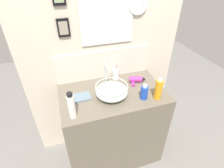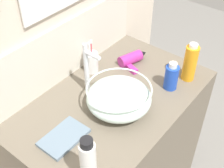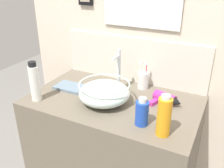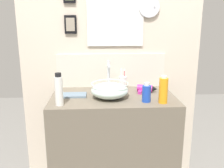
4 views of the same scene
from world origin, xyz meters
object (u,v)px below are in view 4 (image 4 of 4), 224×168
(hair_drier, at_px, (146,89))
(hand_towel, at_px, (74,95))
(toothbrush_cup, at_px, (123,82))
(soap_dispenser, at_px, (59,90))
(lotion_bottle, at_px, (146,93))
(glass_bowl_sink, at_px, (110,90))
(faucet, at_px, (109,75))
(shampoo_bottle, at_px, (163,90))

(hair_drier, xyz_separation_m, hand_towel, (-0.61, -0.08, -0.02))
(toothbrush_cup, distance_m, soap_dispenser, 0.67)
(soap_dispenser, bearing_deg, hair_drier, 23.57)
(soap_dispenser, relative_size, lotion_bottle, 1.61)
(hair_drier, height_order, lotion_bottle, lotion_bottle)
(toothbrush_cup, height_order, hand_towel, toothbrush_cup)
(glass_bowl_sink, bearing_deg, hair_drier, 25.19)
(faucet, bearing_deg, glass_bowl_sink, -90.00)
(faucet, xyz_separation_m, soap_dispenser, (-0.38, -0.34, -0.04))
(hair_drier, height_order, shampoo_bottle, shampoo_bottle)
(shampoo_bottle, xyz_separation_m, lotion_bottle, (-0.12, 0.03, -0.03))
(shampoo_bottle, bearing_deg, hand_towel, 162.52)
(soap_dispenser, bearing_deg, shampoo_bottle, 0.47)
(shampoo_bottle, bearing_deg, hair_drier, 102.93)
(toothbrush_cup, height_order, soap_dispenser, soap_dispenser)
(lotion_bottle, distance_m, hand_towel, 0.59)
(glass_bowl_sink, height_order, shampoo_bottle, shampoo_bottle)
(hair_drier, distance_m, hand_towel, 0.62)
(shampoo_bottle, xyz_separation_m, hand_towel, (-0.68, 0.21, -0.09))
(hair_drier, height_order, hand_towel, hair_drier)
(glass_bowl_sink, distance_m, lotion_bottle, 0.30)
(toothbrush_cup, relative_size, lotion_bottle, 1.24)
(shampoo_bottle, bearing_deg, faucet, 139.85)
(lotion_bottle, bearing_deg, hair_drier, 79.22)
(shampoo_bottle, height_order, lotion_bottle, shampoo_bottle)
(hair_drier, relative_size, shampoo_bottle, 0.88)
(faucet, relative_size, shampoo_bottle, 1.30)
(glass_bowl_sink, bearing_deg, soap_dispenser, -157.86)
(soap_dispenser, height_order, lotion_bottle, soap_dispenser)
(glass_bowl_sink, xyz_separation_m, soap_dispenser, (-0.38, -0.15, 0.05))
(soap_dispenser, distance_m, lotion_bottle, 0.65)
(glass_bowl_sink, xyz_separation_m, shampoo_bottle, (0.39, -0.15, 0.04))
(hair_drier, distance_m, lotion_bottle, 0.27)
(soap_dispenser, height_order, shampoo_bottle, soap_dispenser)
(faucet, height_order, hand_towel, faucet)
(faucet, xyz_separation_m, lotion_bottle, (0.27, -0.30, -0.08))
(glass_bowl_sink, xyz_separation_m, hand_towel, (-0.29, 0.07, -0.06))
(glass_bowl_sink, bearing_deg, hand_towel, 166.78)
(glass_bowl_sink, distance_m, shampoo_bottle, 0.42)
(glass_bowl_sink, relative_size, toothbrush_cup, 1.60)
(shampoo_bottle, bearing_deg, toothbrush_cup, 121.04)
(hair_drier, distance_m, toothbrush_cup, 0.23)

